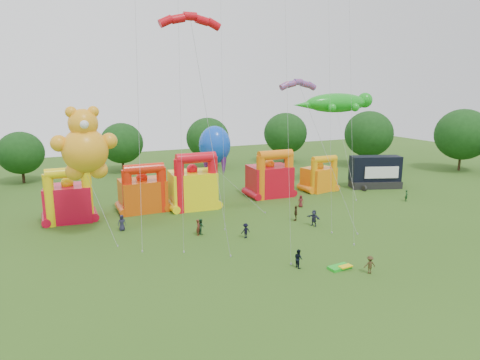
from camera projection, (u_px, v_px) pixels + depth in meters
name	position (u px, v px, depth m)	size (l,w,h in m)	color
ground	(360.00, 297.00, 31.97)	(160.00, 160.00, 0.00)	#2F5317
tree_ring	(347.00, 217.00, 30.70)	(121.14, 123.22, 12.07)	#352314
bouncy_castle_0	(69.00, 200.00, 49.66)	(5.61, 4.70, 6.58)	red
bouncy_castle_1	(143.00, 193.00, 53.77)	(5.54, 4.49, 6.27)	#D34D0B
bouncy_castle_2	(193.00, 187.00, 54.96)	(5.99, 4.96, 7.43)	#FFE80D
bouncy_castle_3	(270.00, 178.00, 61.10)	(6.01, 4.94, 6.83)	red
bouncy_castle_4	(320.00, 177.00, 64.28)	(5.14, 4.48, 5.49)	orange
stage_trailer	(375.00, 172.00, 66.30)	(8.15, 5.26, 4.97)	black
teddy_bear_kite	(90.00, 165.00, 42.22)	(6.30, 5.60, 13.69)	orange
gecko_kite	(343.00, 139.00, 63.81)	(14.53, 12.50, 14.56)	#169E1B
octopus_kite	(227.00, 168.00, 58.30)	(4.96, 12.67, 10.19)	blue
parafoil_kites	(220.00, 125.00, 43.08)	(22.16, 13.50, 29.31)	red
diamond_kites	(269.00, 69.00, 42.52)	(18.76, 17.69, 43.14)	red
folded_kite_bundle	(340.00, 267.00, 36.99)	(2.08, 1.23, 0.31)	green
spectator_0	(122.00, 223.00, 46.63)	(0.86, 0.56, 1.77)	#212137
spectator_1	(198.00, 227.00, 45.09)	(0.64, 0.42, 1.76)	#522217
spectator_2	(201.00, 226.00, 45.57)	(0.82, 0.64, 1.68)	#1B4527
spectator_3	(246.00, 231.00, 44.34)	(1.02, 0.59, 1.59)	black
spectator_4	(296.00, 213.00, 50.09)	(1.04, 0.43, 1.78)	#3E2F18
spectator_5	(314.00, 218.00, 48.17)	(1.72, 0.55, 1.85)	#282942
spectator_6	(301.00, 201.00, 55.72)	(0.77, 0.50, 1.58)	#5C1A1D
spectator_7	(406.00, 196.00, 58.59)	(0.57, 0.37, 1.57)	#173B1C
spectator_8	(298.00, 258.00, 37.13)	(0.80, 0.63, 1.65)	black
spectator_9	(370.00, 265.00, 35.94)	(1.01, 0.58, 1.56)	#3E2F18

